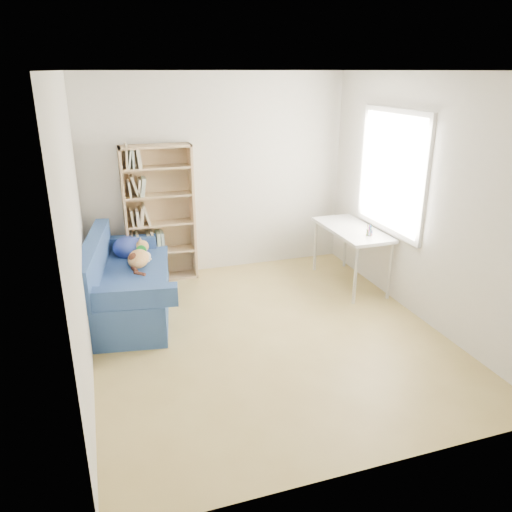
{
  "coord_description": "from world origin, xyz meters",
  "views": [
    {
      "loc": [
        -1.55,
        -4.35,
        2.6
      ],
      "look_at": [
        -0.09,
        0.11,
        0.85
      ],
      "focal_mm": 35.0,
      "sensor_mm": 36.0,
      "label": 1
    }
  ],
  "objects_px": {
    "bookshelf": "(160,220)",
    "sofa": "(125,284)",
    "desk": "(352,234)",
    "pen_cup": "(369,231)"
  },
  "relations": [
    {
      "from": "sofa",
      "to": "pen_cup",
      "type": "distance_m",
      "value": 2.91
    },
    {
      "from": "desk",
      "to": "pen_cup",
      "type": "height_order",
      "value": "pen_cup"
    },
    {
      "from": "bookshelf",
      "to": "pen_cup",
      "type": "xyz_separation_m",
      "value": [
        2.31,
        -1.25,
        -0.01
      ]
    },
    {
      "from": "sofa",
      "to": "pen_cup",
      "type": "xyz_separation_m",
      "value": [
        2.84,
        -0.41,
        0.47
      ]
    },
    {
      "from": "sofa",
      "to": "desk",
      "type": "height_order",
      "value": "sofa"
    },
    {
      "from": "bookshelf",
      "to": "desk",
      "type": "bearing_deg",
      "value": -21.95
    },
    {
      "from": "bookshelf",
      "to": "sofa",
      "type": "bearing_deg",
      "value": -122.65
    },
    {
      "from": "bookshelf",
      "to": "desk",
      "type": "distance_m",
      "value": 2.44
    },
    {
      "from": "bookshelf",
      "to": "pen_cup",
      "type": "height_order",
      "value": "bookshelf"
    },
    {
      "from": "desk",
      "to": "pen_cup",
      "type": "xyz_separation_m",
      "value": [
        0.05,
        -0.33,
        0.13
      ]
    }
  ]
}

